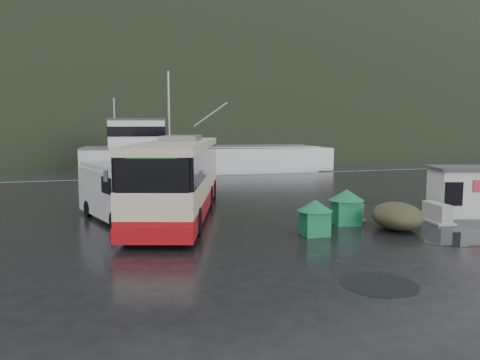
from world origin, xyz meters
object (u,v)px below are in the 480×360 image
object	(u,v)px
coach_bus	(179,214)
fishing_trawler	(201,166)
ticket_kiosk	(462,215)
white_van	(121,220)
jersey_barrier_c	(437,222)
waste_bin_left	(314,235)
waste_bin_right	(346,224)
jersey_barrier_a	(347,220)
dome_tent	(397,229)

from	to	relation	value
coach_bus	fishing_trawler	size ratio (longest dim) A/B	0.48
coach_bus	ticket_kiosk	size ratio (longest dim) A/B	4.49
white_van	fishing_trawler	size ratio (longest dim) A/B	0.22
white_van	jersey_barrier_c	bearing A→B (deg)	-36.10
ticket_kiosk	fishing_trawler	world-z (taller)	fishing_trawler
waste_bin_left	waste_bin_right	bearing A→B (deg)	33.45
coach_bus	jersey_barrier_a	bearing A→B (deg)	-9.81
white_van	waste_bin_right	world-z (taller)	white_van
waste_bin_left	dome_tent	xyz separation A→B (m)	(3.78, -0.02, 0.00)
waste_bin_right	jersey_barrier_a	size ratio (longest dim) A/B	0.96
white_van	waste_bin_left	bearing A→B (deg)	-53.35
coach_bus	dome_tent	size ratio (longest dim) A/B	4.78
waste_bin_right	fishing_trawler	xyz separation A→B (m)	(0.22, 30.58, 0.00)
jersey_barrier_a	waste_bin_right	bearing A→B (deg)	-122.46
waste_bin_right	jersey_barrier_a	bearing A→B (deg)	57.54
white_van	jersey_barrier_c	xyz separation A→B (m)	(13.47, -4.59, 0.00)
ticket_kiosk	jersey_barrier_a	size ratio (longest dim) A/B	1.88
waste_bin_right	fishing_trawler	world-z (taller)	fishing_trawler
coach_bus	dome_tent	world-z (taller)	coach_bus
coach_bus	jersey_barrier_c	world-z (taller)	coach_bus
white_van	waste_bin_left	xyz separation A→B (m)	(7.16, -5.21, 0.00)
waste_bin_left	fishing_trawler	bearing A→B (deg)	85.62
waste_bin_right	jersey_barrier_a	distance (m)	0.94
dome_tent	fishing_trawler	distance (m)	32.10
jersey_barrier_c	coach_bus	bearing A→B (deg)	153.47
white_van	ticket_kiosk	distance (m)	16.19
jersey_barrier_a	jersey_barrier_c	world-z (taller)	jersey_barrier_c
dome_tent	coach_bus	bearing A→B (deg)	143.73
jersey_barrier_a	waste_bin_left	bearing A→B (deg)	-140.36
waste_bin_left	waste_bin_right	size ratio (longest dim) A/B	0.92
fishing_trawler	coach_bus	bearing A→B (deg)	-99.36
waste_bin_left	ticket_kiosk	bearing A→B (deg)	10.87
jersey_barrier_c	fishing_trawler	distance (m)	31.67
jersey_barrier_a	fishing_trawler	world-z (taller)	fishing_trawler
ticket_kiosk	jersey_barrier_c	xyz separation A→B (m)	(-2.33, -1.04, 0.00)
coach_bus	jersey_barrier_a	xyz separation A→B (m)	(7.07, -3.68, 0.00)
waste_bin_right	ticket_kiosk	bearing A→B (deg)	1.65
coach_bus	waste_bin_left	xyz separation A→B (m)	(4.34, -5.94, 0.00)
waste_bin_right	ticket_kiosk	size ratio (longest dim) A/B	0.51
coach_bus	jersey_barrier_c	xyz separation A→B (m)	(10.65, -5.32, 0.00)
coach_bus	waste_bin_left	size ratio (longest dim) A/B	9.58
waste_bin_right	coach_bus	bearing A→B (deg)	145.79
waste_bin_right	waste_bin_left	bearing A→B (deg)	-146.55
coach_bus	ticket_kiosk	distance (m)	13.67
coach_bus	ticket_kiosk	world-z (taller)	coach_bus
dome_tent	jersey_barrier_a	bearing A→B (deg)	114.62
fishing_trawler	dome_tent	bearing A→B (deg)	-82.41
waste_bin_left	jersey_barrier_c	distance (m)	6.35
fishing_trawler	waste_bin_left	bearing A→B (deg)	-89.15
dome_tent	jersey_barrier_c	world-z (taller)	dome_tent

